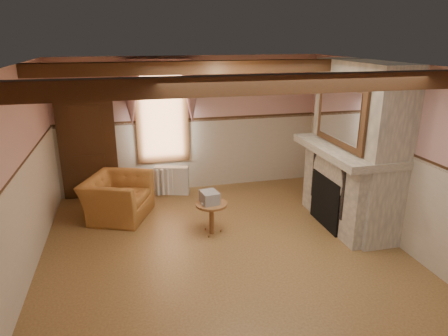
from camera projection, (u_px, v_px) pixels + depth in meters
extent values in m
cube|color=brown|center=(226.00, 256.00, 6.05)|extent=(5.50, 6.00, 0.01)
cube|color=silver|center=(226.00, 66.00, 5.16)|extent=(5.50, 6.00, 0.01)
cube|color=tan|center=(191.00, 125.00, 8.37)|extent=(5.50, 0.02, 2.80)
cube|color=tan|center=(328.00, 299.00, 2.84)|extent=(5.50, 0.02, 2.80)
cube|color=tan|center=(13.00, 185.00, 4.98)|extent=(0.02, 6.00, 2.80)
cube|color=tan|center=(396.00, 155.00, 6.23)|extent=(0.02, 6.00, 2.80)
cube|color=black|center=(329.00, 201.00, 6.91)|extent=(0.20, 0.95, 0.90)
imported|color=#9E662D|center=(118.00, 197.00, 7.26)|extent=(1.39, 1.47, 0.76)
cylinder|color=brown|center=(212.00, 218.00, 6.67)|extent=(0.64, 0.64, 0.55)
cube|color=#B7AD8C|center=(209.00, 197.00, 6.55)|extent=(0.31, 0.36, 0.20)
cube|color=silver|center=(172.00, 180.00, 8.33)|extent=(0.72, 0.37, 0.60)
imported|color=brown|center=(350.00, 145.00, 6.57)|extent=(0.36, 0.36, 0.09)
cube|color=#321E0D|center=(328.00, 131.00, 7.26)|extent=(0.14, 0.24, 0.20)
cylinder|color=#D3883B|center=(341.00, 135.00, 6.82)|extent=(0.11, 0.11, 0.28)
cylinder|color=#9F1315|center=(373.00, 153.00, 5.98)|extent=(0.06, 0.06, 0.16)
cylinder|color=yellow|center=(353.00, 145.00, 6.49)|extent=(0.06, 0.06, 0.12)
cube|color=gray|center=(357.00, 147.00, 6.71)|extent=(0.85, 2.00, 2.80)
cube|color=gray|center=(347.00, 150.00, 6.68)|extent=(1.05, 2.05, 0.12)
cube|color=silver|center=(340.00, 114.00, 6.44)|extent=(0.06, 1.44, 1.04)
cube|color=black|center=(88.00, 148.00, 7.95)|extent=(1.10, 0.10, 2.10)
cube|color=white|center=(162.00, 114.00, 8.12)|extent=(1.06, 0.08, 2.02)
cube|color=gray|center=(161.00, 85.00, 7.85)|extent=(1.30, 0.14, 1.40)
cube|color=black|center=(255.00, 85.00, 4.09)|extent=(5.50, 0.18, 0.20)
cube|color=black|center=(208.00, 67.00, 6.30)|extent=(5.50, 0.18, 0.20)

